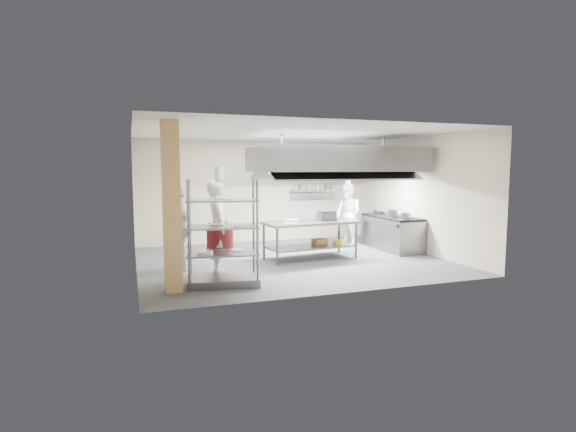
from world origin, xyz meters
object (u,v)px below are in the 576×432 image
object	(u,v)px
island	(310,240)
cooking_range	(392,234)
chef_head	(218,227)
pass_rack	(223,233)
chef_plating	(180,227)
chef_line	(348,214)
stockpot	(393,213)
griddle	(327,216)

from	to	relation	value
island	cooking_range	distance (m)	2.62
chef_head	pass_rack	bearing A→B (deg)	176.11
island	chef_plating	xyz separation A→B (m)	(-3.11, -0.20, 0.47)
chef_line	stockpot	size ratio (longest dim) A/B	5.97
stockpot	chef_plating	bearing A→B (deg)	-175.79
griddle	stockpot	size ratio (longest dim) A/B	1.40
chef_line	pass_rack	bearing A→B (deg)	-60.61
island	chef_head	size ratio (longest dim) A/B	1.17
chef_line	griddle	distance (m)	1.90
island	chef_line	xyz separation A→B (m)	(1.74, 1.48, 0.43)
island	pass_rack	world-z (taller)	pass_rack
cooking_range	chef_plating	size ratio (longest dim) A/B	1.08
stockpot	griddle	bearing A→B (deg)	-176.47
pass_rack	stockpot	xyz separation A→B (m)	(4.89, 1.97, 0.01)
stockpot	pass_rack	bearing A→B (deg)	-158.11
pass_rack	griddle	bearing A→B (deg)	41.12
pass_rack	stockpot	bearing A→B (deg)	30.89
chef_line	griddle	xyz separation A→B (m)	(-1.28, -1.39, 0.13)
chef_plating	chef_line	bearing A→B (deg)	103.49
chef_head	cooking_range	bearing A→B (deg)	-74.12
cooking_range	chef_line	xyz separation A→B (m)	(-0.83, 1.00, 0.46)
pass_rack	griddle	world-z (taller)	pass_rack
cooking_range	stockpot	world-z (taller)	stockpot
pass_rack	cooking_range	size ratio (longest dim) A/B	0.99
pass_rack	island	bearing A→B (deg)	44.37
pass_rack	chef_plating	xyz separation A→B (m)	(-0.63, 1.56, -0.06)
island	chef_head	world-z (taller)	chef_head
pass_rack	chef_line	distance (m)	5.32
chef_head	chef_plating	xyz separation A→B (m)	(-0.70, 0.66, -0.05)
chef_line	stockpot	distance (m)	1.44
chef_plating	griddle	world-z (taller)	chef_plating
island	cooking_range	xyz separation A→B (m)	(2.57, 0.48, -0.04)
griddle	chef_plating	bearing A→B (deg)	-176.92
pass_rack	chef_line	bearing A→B (deg)	46.48
chef_line	chef_plating	size ratio (longest dim) A/B	0.95
island	pass_rack	bearing A→B (deg)	-150.72
pass_rack	chef_plating	distance (m)	1.68
stockpot	chef_line	bearing A→B (deg)	117.72
chef_line	cooking_range	bearing A→B (deg)	31.64
island	stockpot	bearing A→B (deg)	-1.24
cooking_range	griddle	xyz separation A→B (m)	(-2.11, -0.39, 0.59)
chef_head	stockpot	distance (m)	4.93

